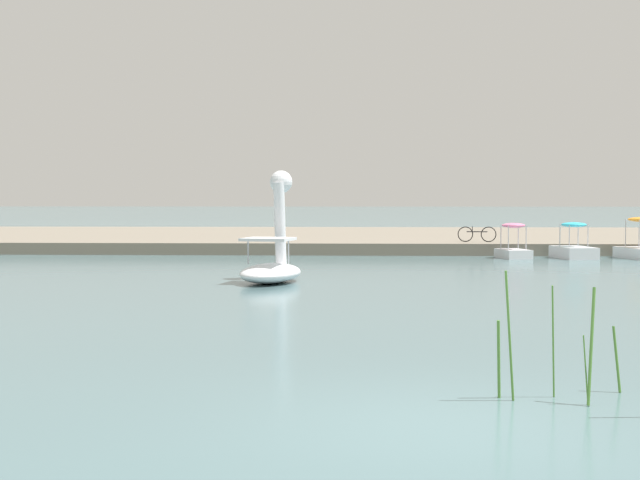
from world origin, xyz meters
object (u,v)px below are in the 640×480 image
object	(u,v)px
pedal_boat_pink	(513,247)
bicycle_parked	(477,234)
pedal_boat_cyan	(574,248)
swan_boat	(272,258)

from	to	relation	value
pedal_boat_pink	bicycle_parked	world-z (taller)	pedal_boat_pink
pedal_boat_pink	pedal_boat_cyan	bearing A→B (deg)	0.66
pedal_boat_cyan	bicycle_parked	xyz separation A→B (m)	(-3.49, 3.19, 0.45)
swan_boat	pedal_boat_cyan	size ratio (longest dim) A/B	1.34
pedal_boat_cyan	pedal_boat_pink	bearing A→B (deg)	-179.34
swan_boat	bicycle_parked	xyz separation A→B (m)	(7.60, 14.40, 0.16)
pedal_boat_cyan	bicycle_parked	world-z (taller)	pedal_boat_cyan
swan_boat	pedal_boat_cyan	distance (m)	15.78
bicycle_parked	pedal_boat_pink	bearing A→B (deg)	-71.62
pedal_boat_pink	bicycle_parked	bearing A→B (deg)	108.38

